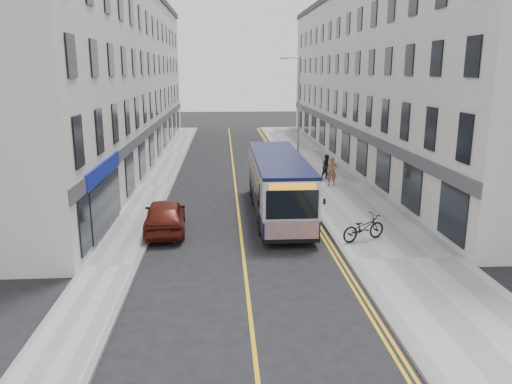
{
  "coord_description": "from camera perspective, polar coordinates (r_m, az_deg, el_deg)",
  "views": [
    {
      "loc": [
        -0.72,
        -18.75,
        7.12
      ],
      "look_at": [
        0.76,
        3.74,
        1.6
      ],
      "focal_mm": 35.0,
      "sensor_mm": 36.0,
      "label": 1
    }
  ],
  "objects": [
    {
      "name": "car_maroon",
      "position": [
        22.83,
        -10.37,
        -2.64
      ],
      "size": [
        2.11,
        4.59,
        1.53
      ],
      "primitive_type": "imported",
      "rotation": [
        0.0,
        0.0,
        3.21
      ],
      "color": "#55160E",
      "rests_on": "ground"
    },
    {
      "name": "terrace_east",
      "position": [
        41.59,
        13.64,
        12.54
      ],
      "size": [
        6.0,
        46.0,
        13.0
      ],
      "primitive_type": "cube",
      "color": "silver",
      "rests_on": "ground"
    },
    {
      "name": "pedestrian_near",
      "position": [
        31.38,
        8.67,
        2.37
      ],
      "size": [
        0.75,
        0.61,
        1.77
      ],
      "primitive_type": "imported",
      "rotation": [
        0.0,
        0.0,
        -0.33
      ],
      "color": "brown",
      "rests_on": "pavement_east"
    },
    {
      "name": "road_centre_line",
      "position": [
        31.57,
        -2.37,
        0.72
      ],
      "size": [
        0.12,
        64.0,
        0.01
      ],
      "primitive_type": "cube",
      "color": "gold",
      "rests_on": "ground"
    },
    {
      "name": "road_dbl_yellow_inner",
      "position": [
        31.85,
        4.03,
        0.82
      ],
      "size": [
        0.1,
        64.0,
        0.01
      ],
      "primitive_type": "cube",
      "color": "gold",
      "rests_on": "ground"
    },
    {
      "name": "city_bus",
      "position": [
        24.91,
        2.54,
        1.04
      ],
      "size": [
        2.42,
        10.34,
        3.0
      ],
      "color": "black",
      "rests_on": "ground"
    },
    {
      "name": "kerb_west",
      "position": [
        31.72,
        -9.61,
        0.71
      ],
      "size": [
        0.18,
        64.0,
        0.13
      ],
      "primitive_type": "cube",
      "color": "slate",
      "rests_on": "ground"
    },
    {
      "name": "pavement_east",
      "position": [
        32.31,
        8.78,
        0.98
      ],
      "size": [
        4.5,
        64.0,
        0.12
      ],
      "primitive_type": "cube",
      "color": "#959598",
      "rests_on": "ground"
    },
    {
      "name": "terrace_west",
      "position": [
        40.61,
        -15.92,
        12.38
      ],
      "size": [
        6.0,
        46.0,
        13.0
      ],
      "primitive_type": "cube",
      "color": "silver",
      "rests_on": "ground"
    },
    {
      "name": "pedestrian_far",
      "position": [
        33.15,
        8.12,
        2.87
      ],
      "size": [
        0.98,
        0.89,
        1.63
      ],
      "primitive_type": "imported",
      "rotation": [
        0.0,
        0.0,
        0.43
      ],
      "color": "black",
      "rests_on": "pavement_east"
    },
    {
      "name": "road_dbl_yellow_outer",
      "position": [
        31.88,
        4.38,
        0.82
      ],
      "size": [
        0.1,
        64.0,
        0.01
      ],
      "primitive_type": "cube",
      "color": "gold",
      "rests_on": "ground"
    },
    {
      "name": "streetlamp",
      "position": [
        33.23,
        4.76,
        8.99
      ],
      "size": [
        1.32,
        0.18,
        8.0
      ],
      "color": "#96989E",
      "rests_on": "ground"
    },
    {
      "name": "pavement_west",
      "position": [
        31.84,
        -11.4,
        0.68
      ],
      "size": [
        2.0,
        64.0,
        0.12
      ],
      "primitive_type": "cube",
      "color": "#959598",
      "rests_on": "ground"
    },
    {
      "name": "car_white",
      "position": [
        40.41,
        1.84,
        4.61
      ],
      "size": [
        1.84,
        4.34,
        1.39
      ],
      "primitive_type": "imported",
      "rotation": [
        0.0,
        0.0,
        -0.09
      ],
      "color": "silver",
      "rests_on": "ground"
    },
    {
      "name": "kerb_east",
      "position": [
        31.9,
        4.83,
        0.94
      ],
      "size": [
        0.18,
        64.0,
        0.13
      ],
      "primitive_type": "cube",
      "color": "slate",
      "rests_on": "ground"
    },
    {
      "name": "bicycle",
      "position": [
        21.51,
        12.18,
        -4.01
      ],
      "size": [
        2.22,
        1.51,
        1.1
      ],
      "primitive_type": "imported",
      "rotation": [
        0.0,
        0.0,
        1.98
      ],
      "color": "black",
      "rests_on": "pavement_east"
    },
    {
      "name": "ground",
      "position": [
        20.07,
        -1.48,
        -7.03
      ],
      "size": [
        140.0,
        140.0,
        0.0
      ],
      "primitive_type": "plane",
      "color": "black",
      "rests_on": "ground"
    }
  ]
}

